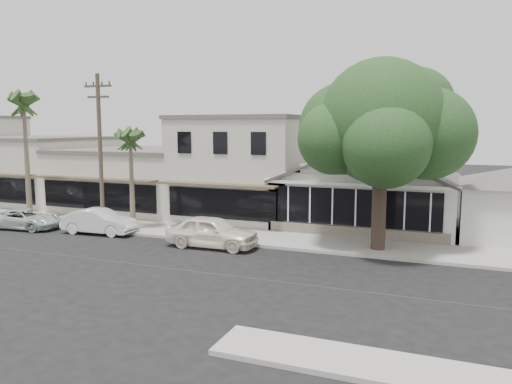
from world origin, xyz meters
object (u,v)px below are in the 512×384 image
at_px(utility_pole, 100,149).
at_px(car_1, 99,221).
at_px(car_0, 212,232).
at_px(car_2, 26,219).
at_px(shade_tree, 381,126).

xyz_separation_m(utility_pole, car_1, (0.23, -0.61, -4.08)).
bearing_deg(car_0, car_2, 88.92).
height_order(car_1, car_2, car_1).
bearing_deg(car_1, utility_pole, 16.65).
xyz_separation_m(car_2, shade_tree, (20.21, 2.46, 5.50)).
xyz_separation_m(car_0, car_2, (-12.39, -0.01, -0.21)).
height_order(car_0, car_1, car_0).
bearing_deg(shade_tree, car_2, -173.05).
bearing_deg(car_0, utility_pole, 80.55).
bearing_deg(shade_tree, utility_pole, -175.06).
xyz_separation_m(utility_pole, car_0, (7.63, -1.11, -3.99)).
xyz_separation_m(utility_pole, car_2, (-4.77, -1.13, -4.20)).
distance_m(utility_pole, shade_tree, 15.56).
relative_size(car_1, shade_tree, 0.47).
relative_size(car_1, car_2, 1.01).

